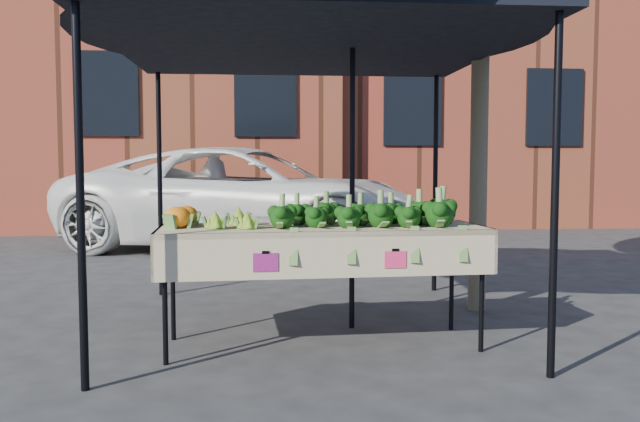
{
  "coord_description": "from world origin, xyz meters",
  "views": [
    {
      "loc": [
        -0.5,
        -4.75,
        1.36
      ],
      "look_at": [
        -0.09,
        0.24,
        1.0
      ],
      "focal_mm": 36.58,
      "sensor_mm": 36.0,
      "label": 1
    }
  ],
  "objects_px": {
    "table": "(322,286)",
    "vehicle": "(248,64)",
    "canopy": "(309,163)",
    "street_tree": "(481,58)"
  },
  "relations": [
    {
      "from": "canopy",
      "to": "street_tree",
      "type": "relative_size",
      "value": 0.68
    },
    {
      "from": "table",
      "to": "vehicle",
      "type": "height_order",
      "value": "vehicle"
    },
    {
      "from": "table",
      "to": "vehicle",
      "type": "xyz_separation_m",
      "value": [
        -0.69,
        5.69,
        2.5
      ]
    },
    {
      "from": "street_tree",
      "to": "canopy",
      "type": "bearing_deg",
      "value": -162.87
    },
    {
      "from": "street_tree",
      "to": "table",
      "type": "bearing_deg",
      "value": -144.78
    },
    {
      "from": "table",
      "to": "vehicle",
      "type": "distance_m",
      "value": 6.25
    },
    {
      "from": "canopy",
      "to": "street_tree",
      "type": "xyz_separation_m",
      "value": [
        1.6,
        0.49,
        0.96
      ]
    },
    {
      "from": "table",
      "to": "street_tree",
      "type": "bearing_deg",
      "value": 35.22
    },
    {
      "from": "table",
      "to": "street_tree",
      "type": "height_order",
      "value": "street_tree"
    },
    {
      "from": "vehicle",
      "to": "street_tree",
      "type": "distance_m",
      "value": 5.15
    }
  ]
}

